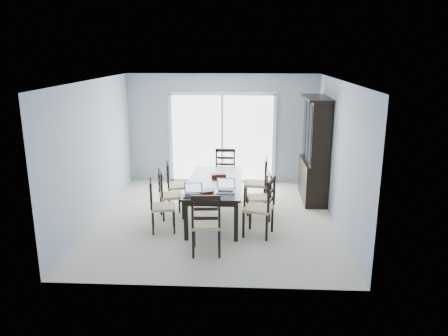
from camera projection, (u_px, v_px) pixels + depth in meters
The scene contains 24 objects.
floor at pixel (215, 218), 8.35m from camera, with size 5.00×5.00×0.00m, color beige.
ceiling at pixel (214, 80), 7.68m from camera, with size 5.00×5.00×0.00m, color white.
back_wall at pixel (222, 129), 10.43m from camera, with size 4.50×0.02×2.60m, color #94A2B1.
wall_left at pixel (95, 151), 8.13m from camera, with size 0.02×5.00×2.60m, color #94A2B1.
wall_right at pixel (339, 154), 7.91m from camera, with size 0.02×5.00×2.60m, color #94A2B1.
balcony at pixel (224, 172), 11.74m from camera, with size 4.50×2.00×0.10m, color gray.
railing at pixel (226, 143), 12.55m from camera, with size 4.50×0.06×1.10m, color #99999E.
dining_table at pixel (215, 185), 8.18m from camera, with size 1.00×2.20×0.75m.
china_hutch at pixel (315, 151), 9.18m from camera, with size 0.50×1.38×2.20m.
sliding_door at pixel (222, 138), 10.46m from camera, with size 2.52×0.05×2.18m.
chair_left_near at pixel (157, 200), 7.65m from camera, with size 0.49×0.48×1.08m.
chair_left_mid at pixel (166, 189), 8.26m from camera, with size 0.52×0.52×1.08m.
chair_left_far at pixel (173, 180), 8.88m from camera, with size 0.49×0.48×1.06m.
chair_right_near at pixel (264, 201), 7.42m from camera, with size 0.57×0.56×1.20m.
chair_right_mid at pixel (263, 191), 8.20m from camera, with size 0.46×0.45×1.04m.
chair_right_far at pixel (260, 177), 8.88m from camera, with size 0.49×0.47×1.17m.
chair_end_near at pixel (206, 218), 6.70m from camera, with size 0.48×0.49×1.18m.
chair_end_far at pixel (225, 167), 9.65m from camera, with size 0.44×0.45×1.17m.
laptop_dark at pixel (193, 193), 7.29m from camera, with size 0.31×0.21×0.21m.
laptop_silver at pixel (226, 189), 7.50m from camera, with size 0.33×0.23×0.22m.
book_stack at pixel (206, 191), 7.51m from camera, with size 0.31×0.28×0.04m.
cell_phone at pixel (219, 194), 7.38m from camera, with size 0.10×0.05×0.01m, color black.
game_box at pixel (219, 176), 8.40m from camera, with size 0.27×0.13×0.07m, color #4C100F.
hot_tub at pixel (196, 153), 11.72m from camera, with size 2.10×1.96×0.92m.
Camera 1 is at (0.56, -7.80, 3.10)m, focal length 35.00 mm.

